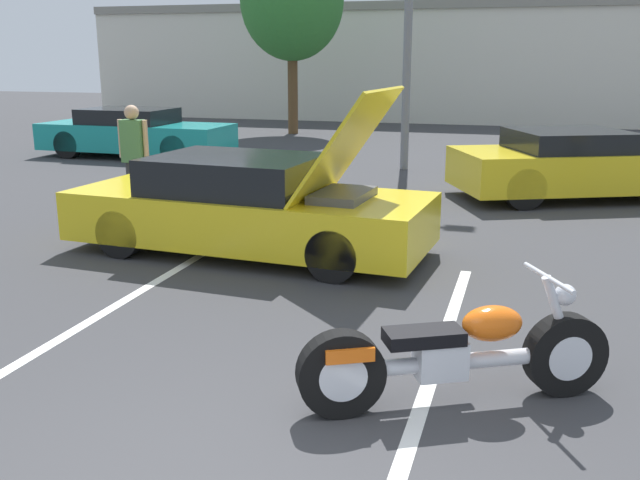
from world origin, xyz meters
TOP-DOWN VIEW (x-y plane):
  - parking_stripe_foreground at (-2.37, 2.48)m, footprint 0.12×5.60m
  - parking_stripe_middle at (0.96, 2.48)m, footprint 0.12×5.60m
  - far_building at (0.00, 25.84)m, footprint 32.00×4.20m
  - tree_background at (-5.91, 19.26)m, footprint 3.26×3.26m
  - motorcycle at (1.18, 1.90)m, footprint 2.16×1.25m
  - show_car_hood_open at (-1.81, 5.35)m, footprint 4.71×2.11m
  - parked_car_left_row at (-7.93, 12.87)m, footprint 4.84×1.82m
  - parked_car_mid_row at (2.36, 10.38)m, footprint 4.59×3.44m
  - spectator_midground at (-4.43, 7.00)m, footprint 0.52×0.23m

SIDE VIEW (x-z plane):
  - parking_stripe_foreground at x=-2.37m, z-range 0.00..0.01m
  - parking_stripe_middle at x=0.96m, z-range 0.00..0.01m
  - motorcycle at x=1.18m, z-range -0.09..0.86m
  - parked_car_left_row at x=-7.93m, z-range -0.01..1.19m
  - parked_car_mid_row at x=2.36m, z-range -0.01..1.21m
  - show_car_hood_open at x=-1.81m, z-range -0.46..1.67m
  - spectator_midground at x=-4.43m, z-range 0.17..1.90m
  - far_building at x=0.00m, z-range 0.14..4.54m
  - tree_background at x=-5.91m, z-range 1.13..7.17m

